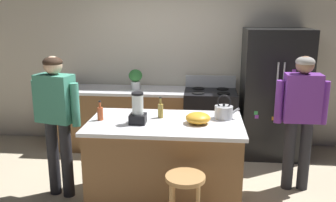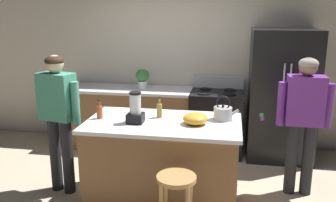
{
  "view_description": "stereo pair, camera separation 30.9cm",
  "coord_description": "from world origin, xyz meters",
  "px_view_note": "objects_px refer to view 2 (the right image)",
  "views": [
    {
      "loc": [
        0.39,
        -3.73,
        2.11
      ],
      "look_at": [
        0.0,
        0.3,
        1.08
      ],
      "focal_mm": 39.22,
      "sensor_mm": 36.0,
      "label": 1
    },
    {
      "loc": [
        0.69,
        -3.69,
        2.11
      ],
      "look_at": [
        0.0,
        0.3,
        1.08
      ],
      "focal_mm": 39.22,
      "sensor_mm": 36.0,
      "label": 2
    }
  ],
  "objects_px": {
    "blender_appliance": "(135,110)",
    "refrigerator": "(282,96)",
    "mixing_bowl": "(195,119)",
    "potted_plant": "(142,78)",
    "person_by_sink_right": "(304,114)",
    "stove_range": "(216,122)",
    "bottle_cooking_sauce": "(100,112)",
    "tea_kettle": "(223,113)",
    "bottle_vinegar": "(159,110)",
    "kitchen_island": "(163,161)",
    "person_by_island_left": "(58,111)",
    "bar_stool": "(176,191)"
  },
  "relations": [
    {
      "from": "person_by_sink_right",
      "to": "refrigerator",
      "type": "bearing_deg",
      "value": 95.47
    },
    {
      "from": "person_by_sink_right",
      "to": "tea_kettle",
      "type": "xyz_separation_m",
      "value": [
        -0.89,
        -0.25,
        0.04
      ]
    },
    {
      "from": "person_by_sink_right",
      "to": "blender_appliance",
      "type": "bearing_deg",
      "value": -164.07
    },
    {
      "from": "person_by_sink_right",
      "to": "potted_plant",
      "type": "relative_size",
      "value": 5.31
    },
    {
      "from": "refrigerator",
      "to": "person_by_sink_right",
      "type": "relative_size",
      "value": 1.15
    },
    {
      "from": "tea_kettle",
      "to": "stove_range",
      "type": "bearing_deg",
      "value": 94.97
    },
    {
      "from": "potted_plant",
      "to": "blender_appliance",
      "type": "bearing_deg",
      "value": -78.85
    },
    {
      "from": "bar_stool",
      "to": "kitchen_island",
      "type": "bearing_deg",
      "value": 109.2
    },
    {
      "from": "kitchen_island",
      "to": "bottle_vinegar",
      "type": "distance_m",
      "value": 0.57
    },
    {
      "from": "person_by_sink_right",
      "to": "bar_stool",
      "type": "xyz_separation_m",
      "value": [
        -1.26,
        -1.15,
        -0.45
      ]
    },
    {
      "from": "person_by_sink_right",
      "to": "tea_kettle",
      "type": "distance_m",
      "value": 0.92
    },
    {
      "from": "kitchen_island",
      "to": "person_by_island_left",
      "type": "xyz_separation_m",
      "value": [
        -1.21,
        0.01,
        0.51
      ]
    },
    {
      "from": "person_by_island_left",
      "to": "potted_plant",
      "type": "distance_m",
      "value": 1.66
    },
    {
      "from": "kitchen_island",
      "to": "bottle_vinegar",
      "type": "xyz_separation_m",
      "value": [
        -0.07,
        0.13,
        0.55
      ]
    },
    {
      "from": "refrigerator",
      "to": "mixing_bowl",
      "type": "xyz_separation_m",
      "value": [
        -1.06,
        -1.54,
        0.07
      ]
    },
    {
      "from": "person_by_island_left",
      "to": "person_by_sink_right",
      "type": "xyz_separation_m",
      "value": [
        2.72,
        0.41,
        -0.01
      ]
    },
    {
      "from": "potted_plant",
      "to": "kitchen_island",
      "type": "bearing_deg",
      "value": -68.7
    },
    {
      "from": "refrigerator",
      "to": "bottle_vinegar",
      "type": "xyz_separation_m",
      "value": [
        -1.48,
        -1.37,
        0.1
      ]
    },
    {
      "from": "bottle_cooking_sauce",
      "to": "tea_kettle",
      "type": "distance_m",
      "value": 1.35
    },
    {
      "from": "blender_appliance",
      "to": "mixing_bowl",
      "type": "xyz_separation_m",
      "value": [
        0.63,
        0.05,
        -0.08
      ]
    },
    {
      "from": "kitchen_island",
      "to": "mixing_bowl",
      "type": "height_order",
      "value": "mixing_bowl"
    },
    {
      "from": "person_by_sink_right",
      "to": "mixing_bowl",
      "type": "height_order",
      "value": "person_by_sink_right"
    },
    {
      "from": "refrigerator",
      "to": "mixing_bowl",
      "type": "bearing_deg",
      "value": -124.62
    },
    {
      "from": "bottle_vinegar",
      "to": "person_by_sink_right",
      "type": "bearing_deg",
      "value": 10.3
    },
    {
      "from": "kitchen_island",
      "to": "stove_range",
      "type": "xyz_separation_m",
      "value": [
        0.51,
        1.52,
        0.01
      ]
    },
    {
      "from": "kitchen_island",
      "to": "tea_kettle",
      "type": "distance_m",
      "value": 0.84
    },
    {
      "from": "refrigerator",
      "to": "potted_plant",
      "type": "bearing_deg",
      "value": 178.57
    },
    {
      "from": "bottle_cooking_sauce",
      "to": "bar_stool",
      "type": "bearing_deg",
      "value": -36.61
    },
    {
      "from": "person_by_sink_right",
      "to": "bottle_vinegar",
      "type": "bearing_deg",
      "value": -169.7
    },
    {
      "from": "person_by_sink_right",
      "to": "tea_kettle",
      "type": "height_order",
      "value": "person_by_sink_right"
    },
    {
      "from": "kitchen_island",
      "to": "potted_plant",
      "type": "bearing_deg",
      "value": 111.3
    },
    {
      "from": "blender_appliance",
      "to": "tea_kettle",
      "type": "relative_size",
      "value": 1.21
    },
    {
      "from": "potted_plant",
      "to": "mixing_bowl",
      "type": "height_order",
      "value": "potted_plant"
    },
    {
      "from": "potted_plant",
      "to": "bottle_vinegar",
      "type": "bearing_deg",
      "value": -69.24
    },
    {
      "from": "bottle_cooking_sauce",
      "to": "tea_kettle",
      "type": "xyz_separation_m",
      "value": [
        1.33,
        0.19,
        0.0
      ]
    },
    {
      "from": "stove_range",
      "to": "bottle_cooking_sauce",
      "type": "distance_m",
      "value": 2.03
    },
    {
      "from": "bar_stool",
      "to": "bottle_vinegar",
      "type": "distance_m",
      "value": 1.05
    },
    {
      "from": "stove_range",
      "to": "blender_appliance",
      "type": "height_order",
      "value": "blender_appliance"
    },
    {
      "from": "refrigerator",
      "to": "potted_plant",
      "type": "height_order",
      "value": "refrigerator"
    },
    {
      "from": "potted_plant",
      "to": "mixing_bowl",
      "type": "bearing_deg",
      "value": -59.03
    },
    {
      "from": "blender_appliance",
      "to": "refrigerator",
      "type": "bearing_deg",
      "value": 43.27
    },
    {
      "from": "stove_range",
      "to": "bottle_cooking_sauce",
      "type": "xyz_separation_m",
      "value": [
        -1.22,
        -1.54,
        0.53
      ]
    },
    {
      "from": "stove_range",
      "to": "tea_kettle",
      "type": "relative_size",
      "value": 4.02
    },
    {
      "from": "person_by_island_left",
      "to": "kitchen_island",
      "type": "bearing_deg",
      "value": -0.56
    },
    {
      "from": "bottle_vinegar",
      "to": "person_by_island_left",
      "type": "bearing_deg",
      "value": -173.95
    },
    {
      "from": "kitchen_island",
      "to": "bottle_cooking_sauce",
      "type": "height_order",
      "value": "bottle_cooking_sauce"
    },
    {
      "from": "person_by_island_left",
      "to": "blender_appliance",
      "type": "bearing_deg",
      "value": -6.39
    },
    {
      "from": "bar_stool",
      "to": "bottle_cooking_sauce",
      "type": "height_order",
      "value": "bottle_cooking_sauce"
    },
    {
      "from": "bottle_cooking_sauce",
      "to": "tea_kettle",
      "type": "relative_size",
      "value": 0.78
    },
    {
      "from": "bottle_cooking_sauce",
      "to": "person_by_sink_right",
      "type": "bearing_deg",
      "value": 11.12
    }
  ]
}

